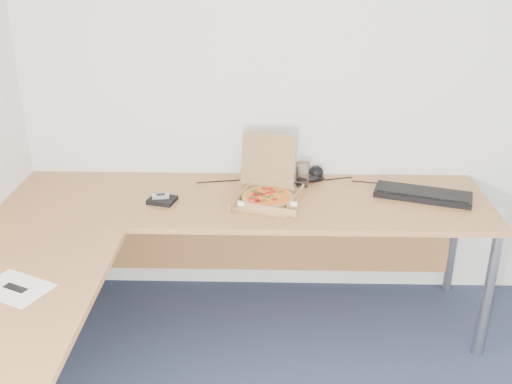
{
  "coord_description": "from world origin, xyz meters",
  "views": [
    {
      "loc": [
        -0.38,
        -1.4,
        2.0
      ],
      "look_at": [
        -0.45,
        1.28,
        0.82
      ],
      "focal_mm": 41.67,
      "sensor_mm": 36.0,
      "label": 1
    }
  ],
  "objects_px": {
    "pizza_box": "(268,194)",
    "wallet": "(162,200)",
    "desk": "(172,242)",
    "keyboard": "(423,194)",
    "drinking_glass": "(302,174)"
  },
  "relations": [
    {
      "from": "desk",
      "to": "keyboard",
      "type": "height_order",
      "value": "keyboard"
    },
    {
      "from": "pizza_box",
      "to": "wallet",
      "type": "height_order",
      "value": "pizza_box"
    },
    {
      "from": "wallet",
      "to": "pizza_box",
      "type": "bearing_deg",
      "value": 19.2
    },
    {
      "from": "pizza_box",
      "to": "keyboard",
      "type": "relative_size",
      "value": 0.71
    },
    {
      "from": "keyboard",
      "to": "drinking_glass",
      "type": "bearing_deg",
      "value": -174.64
    },
    {
      "from": "pizza_box",
      "to": "wallet",
      "type": "xyz_separation_m",
      "value": [
        -0.54,
        -0.04,
        -0.03
      ]
    },
    {
      "from": "drinking_glass",
      "to": "keyboard",
      "type": "distance_m",
      "value": 0.64
    },
    {
      "from": "drinking_glass",
      "to": "keyboard",
      "type": "relative_size",
      "value": 0.27
    },
    {
      "from": "drinking_glass",
      "to": "wallet",
      "type": "xyz_separation_m",
      "value": [
        -0.73,
        -0.23,
        -0.05
      ]
    },
    {
      "from": "pizza_box",
      "to": "wallet",
      "type": "distance_m",
      "value": 0.54
    },
    {
      "from": "desk",
      "to": "pizza_box",
      "type": "xyz_separation_m",
      "value": [
        0.43,
        0.41,
        0.07
      ]
    },
    {
      "from": "keyboard",
      "to": "wallet",
      "type": "distance_m",
      "value": 1.35
    },
    {
      "from": "pizza_box",
      "to": "drinking_glass",
      "type": "xyz_separation_m",
      "value": [
        0.19,
        0.2,
        0.03
      ]
    },
    {
      "from": "keyboard",
      "to": "wallet",
      "type": "relative_size",
      "value": 3.7
    },
    {
      "from": "keyboard",
      "to": "wallet",
      "type": "height_order",
      "value": "keyboard"
    }
  ]
}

